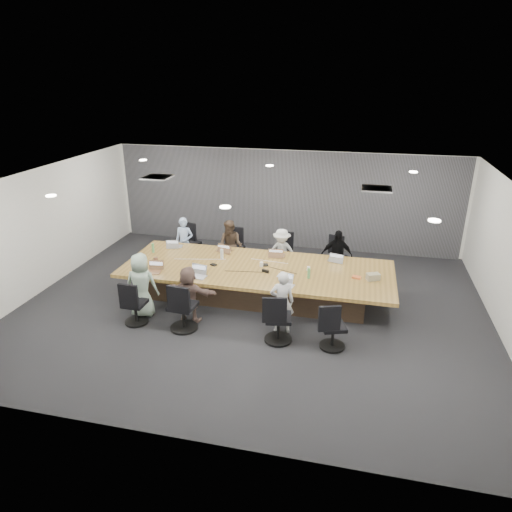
% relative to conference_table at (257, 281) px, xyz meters
% --- Properties ---
extents(floor, '(10.00, 8.00, 0.00)m').
position_rel_conference_table_xyz_m(floor, '(0.00, -0.50, -0.40)').
color(floor, '#232427').
rests_on(floor, ground).
extents(ceiling, '(10.00, 8.00, 0.00)m').
position_rel_conference_table_xyz_m(ceiling, '(0.00, -0.50, 2.40)').
color(ceiling, white).
rests_on(ceiling, wall_back).
extents(wall_back, '(10.00, 0.00, 2.80)m').
position_rel_conference_table_xyz_m(wall_back, '(0.00, 3.50, 1.00)').
color(wall_back, silver).
rests_on(wall_back, ground).
extents(wall_front, '(10.00, 0.00, 2.80)m').
position_rel_conference_table_xyz_m(wall_front, '(0.00, -4.50, 1.00)').
color(wall_front, silver).
rests_on(wall_front, ground).
extents(wall_left, '(0.00, 8.00, 2.80)m').
position_rel_conference_table_xyz_m(wall_left, '(-5.00, -0.50, 1.00)').
color(wall_left, silver).
rests_on(wall_left, ground).
extents(curtain, '(9.80, 0.04, 2.80)m').
position_rel_conference_table_xyz_m(curtain, '(0.00, 3.42, 1.00)').
color(curtain, '#55555A').
rests_on(curtain, ground).
extents(conference_table, '(6.00, 2.20, 0.74)m').
position_rel_conference_table_xyz_m(conference_table, '(0.00, 0.00, 0.00)').
color(conference_table, '#443224').
rests_on(conference_table, ground).
extents(chair_0, '(0.72, 0.72, 0.83)m').
position_rel_conference_table_xyz_m(chair_0, '(-2.26, 1.70, 0.01)').
color(chair_0, black).
rests_on(chair_0, ground).
extents(chair_1, '(0.58, 0.58, 0.78)m').
position_rel_conference_table_xyz_m(chair_1, '(-1.00, 1.70, -0.01)').
color(chair_1, black).
rests_on(chair_1, ground).
extents(chair_2, '(0.52, 0.52, 0.72)m').
position_rel_conference_table_xyz_m(chair_2, '(0.32, 1.70, -0.04)').
color(chair_2, black).
rests_on(chair_2, ground).
extents(chair_3, '(0.60, 0.60, 0.74)m').
position_rel_conference_table_xyz_m(chair_3, '(1.68, 1.70, -0.03)').
color(chair_3, black).
rests_on(chair_3, ground).
extents(chair_4, '(0.52, 0.52, 0.75)m').
position_rel_conference_table_xyz_m(chair_4, '(-2.15, -1.70, -0.03)').
color(chair_4, black).
rests_on(chair_4, ground).
extents(chair_5, '(0.63, 0.63, 0.86)m').
position_rel_conference_table_xyz_m(chair_5, '(-1.11, -1.70, 0.03)').
color(chair_5, black).
rests_on(chair_5, ground).
extents(chair_6, '(0.65, 0.65, 0.84)m').
position_rel_conference_table_xyz_m(chair_6, '(0.81, -1.70, 0.02)').
color(chair_6, black).
rests_on(chair_6, ground).
extents(chair_7, '(0.64, 0.64, 0.75)m').
position_rel_conference_table_xyz_m(chair_7, '(1.83, -1.70, -0.03)').
color(chair_7, black).
rests_on(chair_7, ground).
extents(person_0, '(0.50, 0.34, 1.32)m').
position_rel_conference_table_xyz_m(person_0, '(-2.26, 1.35, 0.26)').
color(person_0, '#9DB6DD').
rests_on(person_0, ground).
extents(laptop_0, '(0.34, 0.26, 0.02)m').
position_rel_conference_table_xyz_m(laptop_0, '(-2.26, 0.80, 0.35)').
color(laptop_0, '#B2B2B7').
rests_on(laptop_0, conference_table).
extents(person_1, '(0.72, 0.61, 1.33)m').
position_rel_conference_table_xyz_m(person_1, '(-1.00, 1.35, 0.27)').
color(person_1, '#413225').
rests_on(person_1, ground).
extents(laptop_1, '(0.40, 0.32, 0.02)m').
position_rel_conference_table_xyz_m(laptop_1, '(-1.00, 0.80, 0.35)').
color(laptop_1, '#8C6647').
rests_on(laptop_1, conference_table).
extents(person_2, '(0.83, 0.53, 1.21)m').
position_rel_conference_table_xyz_m(person_2, '(0.32, 1.35, 0.21)').
color(person_2, '#BBBEBB').
rests_on(person_2, ground).
extents(laptop_2, '(0.37, 0.27, 0.02)m').
position_rel_conference_table_xyz_m(laptop_2, '(0.32, 0.80, 0.35)').
color(laptop_2, '#8C6647').
rests_on(laptop_2, conference_table).
extents(person_3, '(0.78, 0.39, 1.29)m').
position_rel_conference_table_xyz_m(person_3, '(1.68, 1.35, 0.24)').
color(person_3, black).
rests_on(person_3, ground).
extents(laptop_3, '(0.36, 0.28, 0.02)m').
position_rel_conference_table_xyz_m(laptop_3, '(1.68, 0.80, 0.35)').
color(laptop_3, '#B2B2B7').
rests_on(laptop_3, conference_table).
extents(person_4, '(0.72, 0.51, 1.39)m').
position_rel_conference_table_xyz_m(person_4, '(-2.15, -1.35, 0.29)').
color(person_4, '#92AB96').
rests_on(person_4, ground).
extents(laptop_4, '(0.36, 0.27, 0.02)m').
position_rel_conference_table_xyz_m(laptop_4, '(-2.15, -0.80, 0.35)').
color(laptop_4, '#8C6647').
rests_on(laptop_4, conference_table).
extents(person_5, '(1.14, 0.43, 1.20)m').
position_rel_conference_table_xyz_m(person_5, '(-1.11, -1.35, 0.20)').
color(person_5, brown).
rests_on(person_5, ground).
extents(laptop_5, '(0.38, 0.29, 0.02)m').
position_rel_conference_table_xyz_m(laptop_5, '(-1.11, -0.80, 0.35)').
color(laptop_5, '#B2B2B7').
rests_on(laptop_5, conference_table).
extents(person_6, '(0.53, 0.42, 1.30)m').
position_rel_conference_table_xyz_m(person_6, '(0.81, -1.35, 0.25)').
color(person_6, silver).
rests_on(person_6, ground).
extents(laptop_6, '(0.33, 0.26, 0.02)m').
position_rel_conference_table_xyz_m(laptop_6, '(0.81, -0.80, 0.35)').
color(laptop_6, '#B2B2B7').
rests_on(laptop_6, conference_table).
extents(bottle_green_left, '(0.08, 0.08, 0.23)m').
position_rel_conference_table_xyz_m(bottle_green_left, '(-2.65, 0.32, 0.45)').
color(bottle_green_left, '#5A9E58').
rests_on(bottle_green_left, conference_table).
extents(bottle_green_right, '(0.08, 0.08, 0.22)m').
position_rel_conference_table_xyz_m(bottle_green_right, '(1.19, -0.32, 0.45)').
color(bottle_green_right, '#5A9E58').
rests_on(bottle_green_right, conference_table).
extents(bottle_clear, '(0.09, 0.09, 0.24)m').
position_rel_conference_table_xyz_m(bottle_clear, '(-0.91, 0.29, 0.46)').
color(bottle_clear, silver).
rests_on(bottle_clear, conference_table).
extents(cup_white_far, '(0.09, 0.09, 0.10)m').
position_rel_conference_table_xyz_m(cup_white_far, '(0.09, 0.07, 0.39)').
color(cup_white_far, white).
rests_on(cup_white_far, conference_table).
extents(cup_white_near, '(0.09, 0.09, 0.09)m').
position_rel_conference_table_xyz_m(cup_white_near, '(1.14, 0.08, 0.38)').
color(cup_white_near, white).
rests_on(cup_white_near, conference_table).
extents(mug_brown, '(0.12, 0.12, 0.12)m').
position_rel_conference_table_xyz_m(mug_brown, '(-2.32, -0.26, 0.40)').
color(mug_brown, brown).
rests_on(mug_brown, conference_table).
extents(mic_left, '(0.16, 0.14, 0.03)m').
position_rel_conference_table_xyz_m(mic_left, '(-0.99, -0.11, 0.35)').
color(mic_left, black).
rests_on(mic_left, conference_table).
extents(mic_right, '(0.19, 0.16, 0.03)m').
position_rel_conference_table_xyz_m(mic_right, '(0.14, 0.13, 0.36)').
color(mic_right, black).
rests_on(mic_right, conference_table).
extents(stapler, '(0.17, 0.10, 0.06)m').
position_rel_conference_table_xyz_m(stapler, '(0.24, -0.23, 0.37)').
color(stapler, black).
rests_on(stapler, conference_table).
extents(canvas_bag, '(0.31, 0.26, 0.14)m').
position_rel_conference_table_xyz_m(canvas_bag, '(2.52, -0.10, 0.41)').
color(canvas_bag, gray).
rests_on(canvas_bag, conference_table).
extents(snack_packet, '(0.20, 0.15, 0.04)m').
position_rel_conference_table_xyz_m(snack_packet, '(2.18, -0.09, 0.36)').
color(snack_packet, orange).
rests_on(snack_packet, conference_table).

